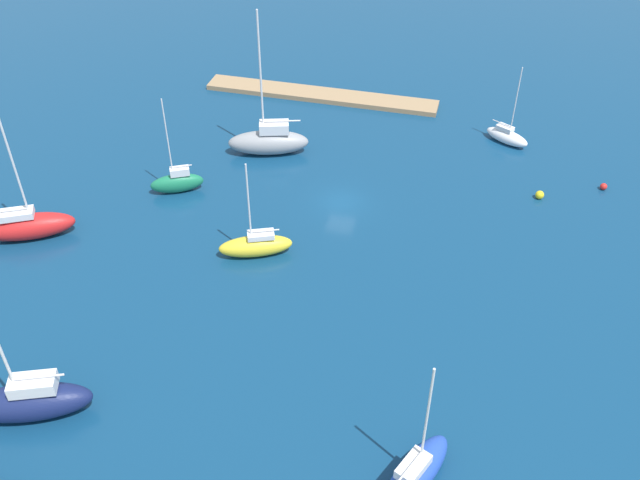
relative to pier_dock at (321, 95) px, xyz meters
name	(u,v)px	position (x,y,z in m)	size (l,w,h in m)	color
water	(341,202)	(-6.93, 19.45, -0.27)	(160.00, 160.00, 0.00)	navy
pier_dock	(321,95)	(0.00, 0.00, 0.00)	(26.44, 3.08, 0.54)	#997A56
sailboat_red_far_north	(28,225)	(17.38, 31.01, 0.96)	(7.84, 5.61, 12.37)	red
sailboat_blue_lone_south	(416,472)	(-17.58, 45.98, 0.73)	(4.35, 6.48, 9.62)	#2347B2
sailboat_yellow_near_pier	(256,245)	(-1.87, 28.39, 0.69)	(6.25, 4.05, 8.76)	yellow
sailboat_white_along_channel	(507,136)	(-20.83, 5.00, 0.50)	(4.81, 3.58, 8.31)	white
sailboat_navy_center_basin	(29,401)	(6.80, 47.28, 1.09)	(8.28, 5.30, 11.86)	#141E4C
sailboat_green_lone_north	(177,182)	(8.03, 21.53, 0.76)	(4.95, 3.55, 9.44)	#19724C
sailboat_gray_inner_mooring	(269,141)	(1.96, 12.99, 1.13)	(8.33, 4.77, 14.56)	gray
mooring_buoy_yellow	(540,195)	(-24.26, 14.34, 0.12)	(0.77, 0.77, 0.77)	yellow
mooring_buoy_red	(604,187)	(-29.98, 11.36, 0.05)	(0.64, 0.64, 0.64)	red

